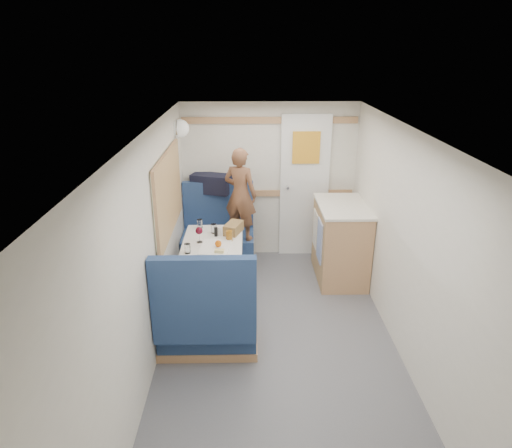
{
  "coord_description": "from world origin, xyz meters",
  "views": [
    {
      "loc": [
        -0.28,
        -3.38,
        2.64
      ],
      "look_at": [
        -0.2,
        0.9,
        0.95
      ],
      "focal_mm": 32.0,
      "sensor_mm": 36.0,
      "label": 1
    }
  ],
  "objects_px": {
    "tumbler_right": "(214,228)",
    "wine_glass": "(199,231)",
    "dinette_table": "(213,254)",
    "person": "(240,195)",
    "orange_fruit": "(218,244)",
    "cheese_block": "(219,251)",
    "tumbler_mid": "(200,224)",
    "tray": "(215,248)",
    "duffel_bag": "(211,183)",
    "pepper_grinder": "(216,232)",
    "beer_glass": "(229,236)",
    "dome_light": "(180,128)",
    "bread_loaf": "(234,228)",
    "galley_counter": "(340,241)",
    "bench_far": "(218,244)",
    "bench_near": "(208,322)",
    "tumbler_left": "(187,248)",
    "salt_grinder": "(218,231)"
  },
  "relations": [
    {
      "from": "duffel_bag",
      "to": "beer_glass",
      "type": "distance_m",
      "value": 1.17
    },
    {
      "from": "bench_near",
      "to": "orange_fruit",
      "type": "relative_size",
      "value": 15.58
    },
    {
      "from": "beer_glass",
      "to": "pepper_grinder",
      "type": "distance_m",
      "value": 0.19
    },
    {
      "from": "dome_light",
      "to": "duffel_bag",
      "type": "xyz_separation_m",
      "value": [
        0.31,
        0.27,
        -0.73
      ]
    },
    {
      "from": "orange_fruit",
      "to": "dinette_table",
      "type": "bearing_deg",
      "value": 111.61
    },
    {
      "from": "duffel_bag",
      "to": "pepper_grinder",
      "type": "height_order",
      "value": "duffel_bag"
    },
    {
      "from": "dome_light",
      "to": "tray",
      "type": "bearing_deg",
      "value": -67.57
    },
    {
      "from": "bench_far",
      "to": "pepper_grinder",
      "type": "distance_m",
      "value": 0.87
    },
    {
      "from": "orange_fruit",
      "to": "pepper_grinder",
      "type": "bearing_deg",
      "value": 97.78
    },
    {
      "from": "beer_glass",
      "to": "dome_light",
      "type": "bearing_deg",
      "value": 123.91
    },
    {
      "from": "duffel_bag",
      "to": "cheese_block",
      "type": "xyz_separation_m",
      "value": [
        0.17,
        -1.44,
        -0.26
      ]
    },
    {
      "from": "cheese_block",
      "to": "tumbler_mid",
      "type": "bearing_deg",
      "value": 110.34
    },
    {
      "from": "tray",
      "to": "wine_glass",
      "type": "relative_size",
      "value": 2.25
    },
    {
      "from": "duffel_bag",
      "to": "bread_loaf",
      "type": "relative_size",
      "value": 1.84
    },
    {
      "from": "galley_counter",
      "to": "pepper_grinder",
      "type": "relative_size",
      "value": 9.06
    },
    {
      "from": "orange_fruit",
      "to": "bread_loaf",
      "type": "height_order",
      "value": "bread_loaf"
    },
    {
      "from": "dinette_table",
      "to": "cheese_block",
      "type": "height_order",
      "value": "cheese_block"
    },
    {
      "from": "pepper_grinder",
      "to": "person",
      "type": "bearing_deg",
      "value": 65.58
    },
    {
      "from": "galley_counter",
      "to": "wine_glass",
      "type": "distance_m",
      "value": 1.74
    },
    {
      "from": "bench_near",
      "to": "bread_loaf",
      "type": "relative_size",
      "value": 3.96
    },
    {
      "from": "cheese_block",
      "to": "tumbler_left",
      "type": "relative_size",
      "value": 0.92
    },
    {
      "from": "dome_light",
      "to": "bread_loaf",
      "type": "relative_size",
      "value": 0.75
    },
    {
      "from": "orange_fruit",
      "to": "cheese_block",
      "type": "bearing_deg",
      "value": -82.16
    },
    {
      "from": "tumbler_right",
      "to": "salt_grinder",
      "type": "bearing_deg",
      "value": -53.42
    },
    {
      "from": "duffel_bag",
      "to": "cheese_block",
      "type": "height_order",
      "value": "duffel_bag"
    },
    {
      "from": "orange_fruit",
      "to": "bread_loaf",
      "type": "bearing_deg",
      "value": 70.64
    },
    {
      "from": "dinette_table",
      "to": "person",
      "type": "relative_size",
      "value": 0.83
    },
    {
      "from": "cheese_block",
      "to": "tumbler_mid",
      "type": "distance_m",
      "value": 0.74
    },
    {
      "from": "cheese_block",
      "to": "beer_glass",
      "type": "distance_m",
      "value": 0.34
    },
    {
      "from": "tumbler_mid",
      "to": "pepper_grinder",
      "type": "bearing_deg",
      "value": -50.86
    },
    {
      "from": "dome_light",
      "to": "tray",
      "type": "distance_m",
      "value": 1.52
    },
    {
      "from": "tray",
      "to": "tumbler_mid",
      "type": "relative_size",
      "value": 3.77
    },
    {
      "from": "bench_near",
      "to": "beer_glass",
      "type": "bearing_deg",
      "value": 78.68
    },
    {
      "from": "duffel_bag",
      "to": "cheese_block",
      "type": "bearing_deg",
      "value": -64.45
    },
    {
      "from": "dinette_table",
      "to": "tray",
      "type": "distance_m",
      "value": 0.25
    },
    {
      "from": "tray",
      "to": "cheese_block",
      "type": "bearing_deg",
      "value": -68.48
    },
    {
      "from": "tumbler_right",
      "to": "wine_glass",
      "type": "bearing_deg",
      "value": -117.51
    },
    {
      "from": "person",
      "to": "beer_glass",
      "type": "distance_m",
      "value": 0.74
    },
    {
      "from": "dinette_table",
      "to": "person",
      "type": "height_order",
      "value": "person"
    },
    {
      "from": "duffel_bag",
      "to": "tumbler_right",
      "type": "height_order",
      "value": "duffel_bag"
    },
    {
      "from": "dinette_table",
      "to": "orange_fruit",
      "type": "xyz_separation_m",
      "value": [
        0.07,
        -0.18,
        0.21
      ]
    },
    {
      "from": "dinette_table",
      "to": "wine_glass",
      "type": "bearing_deg",
      "value": -168.56
    },
    {
      "from": "bench_near",
      "to": "bread_loaf",
      "type": "height_order",
      "value": "bench_near"
    },
    {
      "from": "orange_fruit",
      "to": "beer_glass",
      "type": "xyz_separation_m",
      "value": [
        0.1,
        0.19,
        0.0
      ]
    },
    {
      "from": "dome_light",
      "to": "pepper_grinder",
      "type": "height_order",
      "value": "dome_light"
    },
    {
      "from": "orange_fruit",
      "to": "bread_loaf",
      "type": "xyz_separation_m",
      "value": [
        0.14,
        0.41,
        0.0
      ]
    },
    {
      "from": "pepper_grinder",
      "to": "cheese_block",
      "type": "bearing_deg",
      "value": -82.21
    },
    {
      "from": "dinette_table",
      "to": "tumbler_mid",
      "type": "bearing_deg",
      "value": 114.02
    },
    {
      "from": "dome_light",
      "to": "salt_grinder",
      "type": "bearing_deg",
      "value": -57.59
    },
    {
      "from": "tumbler_left",
      "to": "salt_grinder",
      "type": "relative_size",
      "value": 1.04
    }
  ]
}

